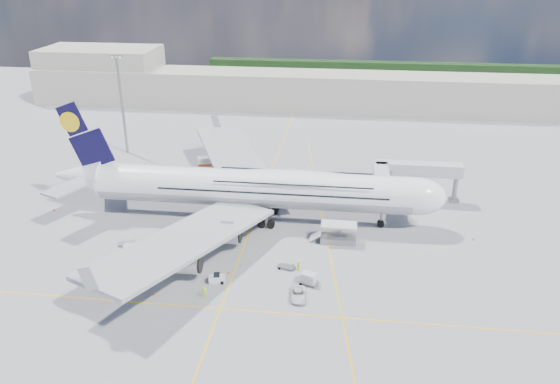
# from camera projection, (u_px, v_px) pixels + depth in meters

# --- Properties ---
(ground) EXTENTS (300.00, 300.00, 0.00)m
(ground) POSITION_uv_depth(u_px,v_px,m) (245.00, 244.00, 99.89)
(ground) COLOR gray
(ground) RESTS_ON ground
(taxi_line_main) EXTENTS (0.25, 220.00, 0.01)m
(taxi_line_main) POSITION_uv_depth(u_px,v_px,m) (245.00, 244.00, 99.89)
(taxi_line_main) COLOR yellow
(taxi_line_main) RESTS_ON ground
(taxi_line_cross) EXTENTS (120.00, 0.25, 0.01)m
(taxi_line_cross) POSITION_uv_depth(u_px,v_px,m) (220.00, 309.00, 81.74)
(taxi_line_cross) COLOR yellow
(taxi_line_cross) RESTS_ON ground
(taxi_line_diag) EXTENTS (14.16, 99.06, 0.01)m
(taxi_line_diag) POSITION_uv_depth(u_px,v_px,m) (324.00, 223.00, 107.38)
(taxi_line_diag) COLOR yellow
(taxi_line_diag) RESTS_ON ground
(airliner) EXTENTS (77.26, 79.15, 23.71)m
(airliner) POSITION_uv_depth(u_px,v_px,m) (254.00, 188.00, 106.15)
(airliner) COLOR white
(airliner) RESTS_ON ground
(jet_bridge) EXTENTS (18.80, 12.10, 8.50)m
(jet_bridge) POSITION_uv_depth(u_px,v_px,m) (404.00, 174.00, 112.74)
(jet_bridge) COLOR #B7B7BC
(jet_bridge) RESTS_ON ground
(cargo_loader) EXTENTS (8.53, 3.20, 3.67)m
(cargo_loader) POSITION_uv_depth(u_px,v_px,m) (337.00, 236.00, 100.11)
(cargo_loader) COLOR silver
(cargo_loader) RESTS_ON ground
(light_mast) EXTENTS (3.00, 0.70, 25.50)m
(light_mast) POSITION_uv_depth(u_px,v_px,m) (122.00, 104.00, 139.88)
(light_mast) COLOR gray
(light_mast) RESTS_ON ground
(terminal) EXTENTS (180.00, 16.00, 12.00)m
(terminal) POSITION_uv_depth(u_px,v_px,m) (296.00, 91.00, 183.65)
(terminal) COLOR #B2AD9E
(terminal) RESTS_ON ground
(hangar) EXTENTS (40.00, 22.00, 18.00)m
(hangar) POSITION_uv_depth(u_px,v_px,m) (102.00, 73.00, 194.87)
(hangar) COLOR #B2AD9E
(hangar) RESTS_ON ground
(tree_line) EXTENTS (160.00, 6.00, 8.00)m
(tree_line) POSITION_uv_depth(u_px,v_px,m) (405.00, 72.00, 220.77)
(tree_line) COLOR #193814
(tree_line) RESTS_ON ground
(dolly_row_a) EXTENTS (3.30, 2.01, 1.98)m
(dolly_row_a) POSITION_uv_depth(u_px,v_px,m) (131.00, 250.00, 95.60)
(dolly_row_a) COLOR gray
(dolly_row_a) RESTS_ON ground
(dolly_row_b) EXTENTS (3.36, 2.44, 0.44)m
(dolly_row_b) POSITION_uv_depth(u_px,v_px,m) (127.00, 243.00, 99.27)
(dolly_row_b) COLOR gray
(dolly_row_b) RESTS_ON ground
(dolly_row_c) EXTENTS (3.37, 2.11, 0.47)m
(dolly_row_c) POSITION_uv_depth(u_px,v_px,m) (151.00, 261.00, 93.73)
(dolly_row_c) COLOR gray
(dolly_row_c) RESTS_ON ground
(dolly_back) EXTENTS (3.05, 1.64, 1.93)m
(dolly_back) POSITION_uv_depth(u_px,v_px,m) (127.00, 259.00, 92.81)
(dolly_back) COLOR gray
(dolly_back) RESTS_ON ground
(dolly_nose_far) EXTENTS (3.09, 2.20, 0.41)m
(dolly_nose_far) POSITION_uv_depth(u_px,v_px,m) (286.00, 267.00, 92.02)
(dolly_nose_far) COLOR gray
(dolly_nose_far) RESTS_ON ground
(dolly_nose_near) EXTENTS (3.51, 2.65, 1.98)m
(dolly_nose_near) POSITION_uv_depth(u_px,v_px,m) (309.00, 278.00, 87.34)
(dolly_nose_near) COLOR gray
(dolly_nose_near) RESTS_ON ground
(baggage_tug) EXTENTS (2.76, 1.62, 1.63)m
(baggage_tug) POSITION_uv_depth(u_px,v_px,m) (217.00, 279.00, 87.93)
(baggage_tug) COLOR silver
(baggage_tug) RESTS_ON ground
(catering_truck_inner) EXTENTS (6.35, 3.62, 3.56)m
(catering_truck_inner) POSITION_uv_depth(u_px,v_px,m) (209.00, 165.00, 132.14)
(catering_truck_inner) COLOR gray
(catering_truck_inner) RESTS_ON ground
(catering_truck_outer) EXTENTS (6.73, 2.66, 4.00)m
(catering_truck_outer) POSITION_uv_depth(u_px,v_px,m) (231.00, 155.00, 138.06)
(catering_truck_outer) COLOR gray
(catering_truck_outer) RESTS_ON ground
(service_van) EXTENTS (2.49, 4.78, 1.29)m
(service_van) POSITION_uv_depth(u_px,v_px,m) (298.00, 294.00, 83.99)
(service_van) COLOR silver
(service_van) RESTS_ON ground
(crew_nose) EXTENTS (0.65, 0.68, 1.56)m
(crew_nose) POSITION_uv_depth(u_px,v_px,m) (350.00, 223.00, 105.89)
(crew_nose) COLOR #ACEC18
(crew_nose) RESTS_ON ground
(crew_loader) EXTENTS (1.11, 1.09, 1.81)m
(crew_loader) POSITION_uv_depth(u_px,v_px,m) (342.00, 229.00, 103.36)
(crew_loader) COLOR #A5FF1A
(crew_loader) RESTS_ON ground
(crew_wing) EXTENTS (0.63, 1.04, 1.65)m
(crew_wing) POSITION_uv_depth(u_px,v_px,m) (218.00, 243.00, 98.47)
(crew_wing) COLOR #B5FE1A
(crew_wing) RESTS_ON ground
(crew_van) EXTENTS (0.92, 0.94, 1.64)m
(crew_van) POSITION_uv_depth(u_px,v_px,m) (299.00, 266.00, 91.17)
(crew_van) COLOR #C4DD17
(crew_van) RESTS_ON ground
(crew_tug) EXTENTS (1.35, 1.00, 1.87)m
(crew_tug) POSITION_uv_depth(u_px,v_px,m) (204.00, 293.00, 83.89)
(crew_tug) COLOR #DAFC1A
(crew_tug) RESTS_ON ground
(cone_nose) EXTENTS (0.46, 0.46, 0.58)m
(cone_nose) POSITION_uv_depth(u_px,v_px,m) (473.00, 239.00, 101.01)
(cone_nose) COLOR #FF4D0D
(cone_nose) RESTS_ON ground
(cone_wing_left_inner) EXTENTS (0.38, 0.38, 0.49)m
(cone_wing_left_inner) POSITION_uv_depth(u_px,v_px,m) (222.00, 202.00, 115.99)
(cone_wing_left_inner) COLOR #FF4D0D
(cone_wing_left_inner) RESTS_ON ground
(cone_wing_left_outer) EXTENTS (0.50, 0.50, 0.64)m
(cone_wing_left_outer) POSITION_uv_depth(u_px,v_px,m) (246.00, 179.00, 127.57)
(cone_wing_left_outer) COLOR #FF4D0D
(cone_wing_left_outer) RESTS_ON ground
(cone_wing_right_inner) EXTENTS (0.39, 0.39, 0.49)m
(cone_wing_right_inner) POSITION_uv_depth(u_px,v_px,m) (228.00, 272.00, 90.53)
(cone_wing_right_inner) COLOR #FF4D0D
(cone_wing_right_inner) RESTS_ON ground
(cone_wing_right_outer) EXTENTS (0.41, 0.41, 0.52)m
(cone_wing_right_outer) POSITION_uv_depth(u_px,v_px,m) (154.00, 293.00, 84.93)
(cone_wing_right_outer) COLOR #FF4D0D
(cone_wing_right_outer) RESTS_ON ground
(cone_tail) EXTENTS (0.43, 0.43, 0.55)m
(cone_tail) POSITION_uv_depth(u_px,v_px,m) (54.00, 210.00, 112.33)
(cone_tail) COLOR #FF4D0D
(cone_tail) RESTS_ON ground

